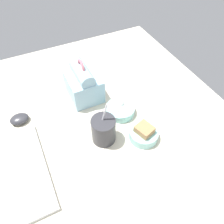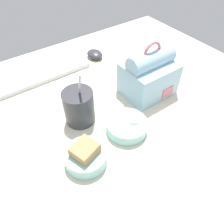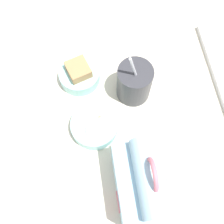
% 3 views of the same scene
% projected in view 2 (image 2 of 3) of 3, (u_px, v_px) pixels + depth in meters
% --- Properties ---
extents(desk_surface, '(1.40, 1.10, 0.02)m').
position_uv_depth(desk_surface, '(100.00, 125.00, 0.71)').
color(desk_surface, beige).
rests_on(desk_surface, ground).
extents(keyboard, '(0.38, 0.12, 0.02)m').
position_uv_depth(keyboard, '(42.00, 73.00, 0.88)').
color(keyboard, silver).
rests_on(keyboard, desk_surface).
extents(lunch_bag, '(0.18, 0.14, 0.20)m').
position_uv_depth(lunch_bag, '(149.00, 75.00, 0.76)').
color(lunch_bag, '#9EC6DB').
rests_on(lunch_bag, desk_surface).
extents(soup_cup, '(0.10, 0.10, 0.19)m').
position_uv_depth(soup_cup, '(79.00, 106.00, 0.67)').
color(soup_cup, '#333338').
rests_on(soup_cup, desk_surface).
extents(bento_bowl_sandwich, '(0.12, 0.12, 0.07)m').
position_uv_depth(bento_bowl_sandwich, '(86.00, 156.00, 0.59)').
color(bento_bowl_sandwich, '#93D1CC').
rests_on(bento_bowl_sandwich, desk_surface).
extents(bento_bowl_snacks, '(0.13, 0.13, 0.05)m').
position_uv_depth(bento_bowl_snacks, '(127.00, 126.00, 0.67)').
color(bento_bowl_snacks, '#93D1CC').
rests_on(bento_bowl_snacks, desk_surface).
extents(computer_mouse, '(0.06, 0.08, 0.03)m').
position_uv_depth(computer_mouse, '(95.00, 54.00, 0.97)').
color(computer_mouse, '#333338').
rests_on(computer_mouse, desk_surface).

